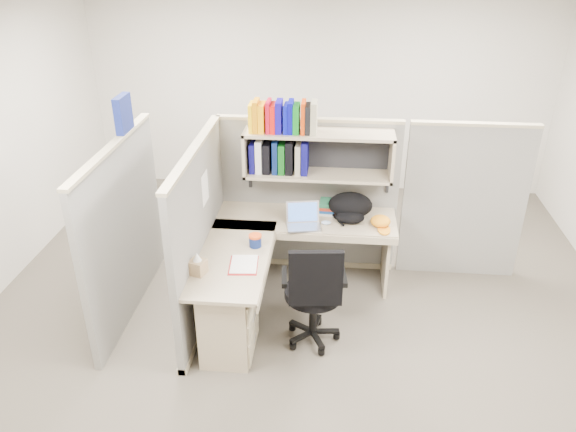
# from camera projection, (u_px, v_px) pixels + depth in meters

# --- Properties ---
(ground) EXTENTS (6.00, 6.00, 0.00)m
(ground) POSITION_uv_depth(u_px,v_px,m) (301.00, 314.00, 5.27)
(ground) COLOR #3B362D
(ground) RESTS_ON ground
(room_shell) EXTENTS (6.00, 6.00, 6.00)m
(room_shell) POSITION_uv_depth(u_px,v_px,m) (303.00, 152.00, 4.53)
(room_shell) COLOR beige
(room_shell) RESTS_ON ground
(cubicle) EXTENTS (3.79, 1.84, 1.95)m
(cubicle) POSITION_uv_depth(u_px,v_px,m) (266.00, 205.00, 5.29)
(cubicle) COLOR #5D5D58
(cubicle) RESTS_ON ground
(desk) EXTENTS (1.74, 1.75, 0.73)m
(desk) POSITION_uv_depth(u_px,v_px,m) (252.00, 291.00, 4.85)
(desk) COLOR gray
(desk) RESTS_ON ground
(laptop) EXTENTS (0.36, 0.36, 0.22)m
(laptop) POSITION_uv_depth(u_px,v_px,m) (304.00, 217.00, 5.21)
(laptop) COLOR #AEAEB2
(laptop) RESTS_ON desk
(backpack) EXTENTS (0.47, 0.39, 0.25)m
(backpack) POSITION_uv_depth(u_px,v_px,m) (350.00, 208.00, 5.36)
(backpack) COLOR black
(backpack) RESTS_ON desk
(orange_cap) EXTENTS (0.24, 0.26, 0.10)m
(orange_cap) POSITION_uv_depth(u_px,v_px,m) (381.00, 221.00, 5.27)
(orange_cap) COLOR orange
(orange_cap) RESTS_ON desk
(snack_canister) EXTENTS (0.12, 0.12, 0.11)m
(snack_canister) POSITION_uv_depth(u_px,v_px,m) (255.00, 240.00, 4.93)
(snack_canister) COLOR navy
(snack_canister) RESTS_ON desk
(tissue_box) EXTENTS (0.15, 0.15, 0.19)m
(tissue_box) POSITION_uv_depth(u_px,v_px,m) (198.00, 263.00, 4.52)
(tissue_box) COLOR #A3855C
(tissue_box) RESTS_ON desk
(mouse) EXTENTS (0.09, 0.06, 0.03)m
(mouse) POSITION_uv_depth(u_px,v_px,m) (326.00, 223.00, 5.31)
(mouse) COLOR #9CB8DD
(mouse) RESTS_ON desk
(paper_cup) EXTENTS (0.07, 0.07, 0.10)m
(paper_cup) POSITION_uv_depth(u_px,v_px,m) (299.00, 207.00, 5.54)
(paper_cup) COLOR silver
(paper_cup) RESTS_ON desk
(book_stack) EXTENTS (0.18, 0.24, 0.11)m
(book_stack) POSITION_uv_depth(u_px,v_px,m) (327.00, 206.00, 5.54)
(book_stack) COLOR gray
(book_stack) RESTS_ON desk
(loose_paper) EXTENTS (0.24, 0.31, 0.00)m
(loose_paper) POSITION_uv_depth(u_px,v_px,m) (244.00, 264.00, 4.69)
(loose_paper) COLOR white
(loose_paper) RESTS_ON desk
(task_chair) EXTENTS (0.56, 0.52, 1.04)m
(task_chair) POSITION_uv_depth(u_px,v_px,m) (313.00, 309.00, 4.74)
(task_chair) COLOR black
(task_chair) RESTS_ON ground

